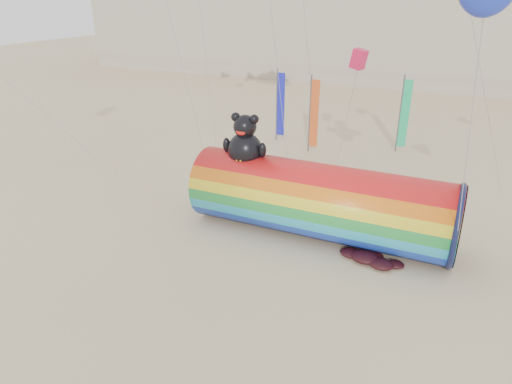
% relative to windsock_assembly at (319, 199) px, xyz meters
% --- Properties ---
extents(ground, '(160.00, 160.00, 0.00)m').
position_rel_windsock_assembly_xyz_m(ground, '(-2.73, -3.29, -1.75)').
color(ground, '#CCB58C').
rests_on(ground, ground).
extents(windsock_assembly, '(11.47, 3.49, 5.29)m').
position_rel_windsock_assembly_xyz_m(windsock_assembly, '(0.00, 0.00, 0.00)').
color(windsock_assembly, red).
rests_on(windsock_assembly, ground).
extents(kite_handler, '(0.66, 0.65, 1.54)m').
position_rel_windsock_assembly_xyz_m(kite_handler, '(1.94, -0.26, -0.98)').
color(kite_handler, '#5A5E62').
rests_on(kite_handler, ground).
extents(fabric_bundle, '(2.62, 1.35, 0.41)m').
position_rel_windsock_assembly_xyz_m(fabric_bundle, '(2.66, -1.33, -1.58)').
color(fabric_bundle, '#3E0B10').
rests_on(fabric_bundle, ground).
extents(festival_banners, '(9.15, 2.65, 5.20)m').
position_rel_windsock_assembly_xyz_m(festival_banners, '(-3.15, 12.38, 0.88)').
color(festival_banners, '#59595E').
rests_on(festival_banners, ground).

